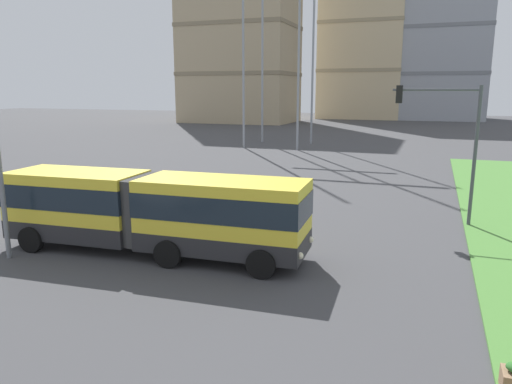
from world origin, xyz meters
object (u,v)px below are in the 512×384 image
at_px(apartment_tower_centre, 443,9).
at_px(apartment_tower_west, 240,4).
at_px(traffic_light_far_right, 448,131).
at_px(articulated_bus, 152,211).
at_px(apartment_tower_westcentre, 366,2).

bearing_deg(apartment_tower_centre, apartment_tower_west, -146.24).
xyz_separation_m(traffic_light_far_right, apartment_tower_west, (-36.63, 65.55, 17.68)).
xyz_separation_m(articulated_bus, apartment_tower_west, (-26.29, 73.75, 20.34)).
xyz_separation_m(apartment_tower_west, apartment_tower_westcentre, (20.25, 22.65, 2.73)).
bearing_deg(apartment_tower_west, traffic_light_far_right, -60.80).
distance_m(traffic_light_far_right, apartment_tower_west, 77.14).
height_order(articulated_bus, apartment_tower_westcentre, apartment_tower_westcentre).
bearing_deg(articulated_bus, traffic_light_far_right, 38.42).
relative_size(articulated_bus, apartment_tower_centre, 0.26).
xyz_separation_m(traffic_light_far_right, apartment_tower_centre, (-0.54, 89.67, 18.42)).
xyz_separation_m(articulated_bus, apartment_tower_westcentre, (-6.04, 96.40, 23.08)).
bearing_deg(traffic_light_far_right, articulated_bus, -141.58).
height_order(apartment_tower_west, apartment_tower_westcentre, apartment_tower_westcentre).
height_order(articulated_bus, apartment_tower_west, apartment_tower_west).
bearing_deg(apartment_tower_westcentre, apartment_tower_centre, 5.31).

